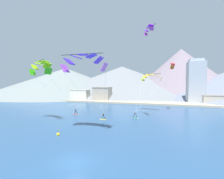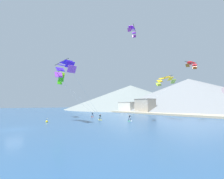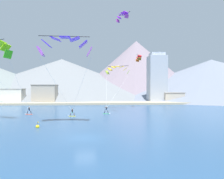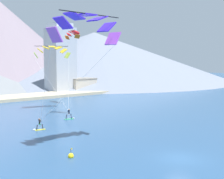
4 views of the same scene
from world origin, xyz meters
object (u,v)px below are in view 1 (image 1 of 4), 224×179
Objects in this scene: parafoil_kite_mid_center at (41,66)px; parafoil_kite_distant_low_drift at (149,28)px; kitesurfer_near_trail at (103,118)px; kitesurfer_mid_center at (75,113)px; kitesurfer_near_lead at (136,116)px; parafoil_kite_near_trail at (84,61)px; race_marker_buoy at (58,134)px; parafoil_kite_near_lead at (151,77)px; parafoil_kite_distant_high_outer at (173,65)px.

parafoil_kite_distant_low_drift is (23.83, 7.95, 8.89)m from parafoil_kite_mid_center.
kitesurfer_mid_center is (-9.97, 3.73, 0.08)m from kitesurfer_near_trail.
kitesurfer_near_lead is 0.14× the size of parafoil_kite_near_trail.
parafoil_kite_mid_center reaches higher than parafoil_kite_near_trail.
parafoil_kite_mid_center is at bearing 144.97° from race_marker_buoy.
kitesurfer_mid_center is 26.04m from parafoil_kite_near_lead.
parafoil_kite_distant_low_drift is (3.31, -2.19, 21.34)m from kitesurfer_near_lead.
parafoil_kite_distant_low_drift is (-0.04, -13.10, 10.65)m from parafoil_kite_near_lead.
parafoil_kite_mid_center is at bearing -105.80° from kitesurfer_mid_center.
kitesurfer_near_lead is 21.70m from parafoil_kite_distant_low_drift.
parafoil_kite_near_lead is at bearing 62.34° from race_marker_buoy.
race_marker_buoy is (6.55, -16.61, -0.36)m from kitesurfer_mid_center.
race_marker_buoy is at bearing -124.80° from parafoil_kite_distant_high_outer.
race_marker_buoy is at bearing -35.03° from parafoil_kite_mid_center.
parafoil_kite_near_trail reaches higher than kitesurfer_near_trail.
parafoil_kite_near_trail is 2.76× the size of parafoil_kite_distant_high_outer.
parafoil_kite_distant_high_outer is 1.16× the size of parafoil_kite_distant_low_drift.
parafoil_kite_near_lead reaches higher than kitesurfer_mid_center.
parafoil_kite_near_trail is 18.36m from parafoil_kite_distant_low_drift.
race_marker_buoy is at bearing -123.62° from kitesurfer_near_lead.
parafoil_kite_near_lead is 33.09m from race_marker_buoy.
parafoil_kite_distant_low_drift reaches higher than parafoil_kite_near_trail.
kitesurfer_near_lead is at bearing 146.48° from parafoil_kite_distant_low_drift.
kitesurfer_mid_center is 0.44× the size of parafoil_kite_distant_low_drift.
kitesurfer_near_lead is at bearing -107.12° from parafoil_kite_near_lead.
parafoil_kite_mid_center is (-13.14, 4.12, -0.09)m from parafoil_kite_near_trail.
parafoil_kite_distant_high_outer is at bearing 37.87° from parafoil_kite_mid_center.
race_marker_buoy is (9.39, -6.58, -12.81)m from parafoil_kite_mid_center.
kitesurfer_near_trail is 0.14× the size of parafoil_kite_mid_center.
parafoil_kite_near_trail is at bearing -121.86° from parafoil_kite_distant_high_outer.
parafoil_kite_distant_low_drift reaches higher than parafoil_kite_distant_high_outer.
kitesurfer_near_trail is 0.14× the size of parafoil_kite_near_lead.
parafoil_kite_mid_center is 38.56m from parafoil_kite_distant_high_outer.
parafoil_kite_distant_high_outer is at bearing 26.29° from kitesurfer_mid_center.
parafoil_kite_mid_center is at bearing -142.13° from parafoil_kite_distant_high_outer.
kitesurfer_mid_center is 1.73× the size of race_marker_buoy.
race_marker_buoy is at bearing -146.74° from parafoil_kite_near_trail.
parafoil_kite_near_trail is 1.00× the size of parafoil_kite_mid_center.
parafoil_kite_distant_high_outer is 39.65m from race_marker_buoy.
parafoil_kite_near_trail is at bearing -113.08° from parafoil_kite_near_lead.
parafoil_kite_distant_high_outer reaches higher than race_marker_buoy.
parafoil_kite_near_lead is 0.98× the size of parafoil_kite_near_trail.
kitesurfer_near_lead is 1.00× the size of kitesurfer_near_trail.
parafoil_kite_distant_low_drift is at bearing 48.49° from parafoil_kite_near_trail.
kitesurfer_mid_center is 0.14× the size of parafoil_kite_near_trail.
parafoil_kite_near_lead is 27.42m from parafoil_kite_near_trail.
parafoil_kite_mid_center is at bearing -161.55° from parafoil_kite_distant_low_drift.
parafoil_kite_distant_low_drift is at bearing 45.19° from race_marker_buoy.
kitesurfer_mid_center reaches higher than race_marker_buoy.
parafoil_kite_mid_center is 12.68× the size of race_marker_buoy.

